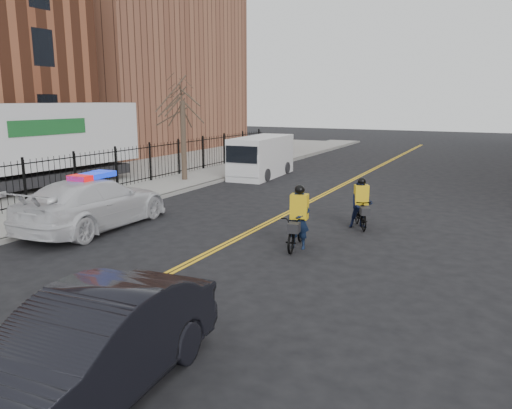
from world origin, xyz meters
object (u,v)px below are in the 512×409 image
object	(u,v)px
dark_sedan	(88,351)
cargo_van	(260,157)
semi_trailer	(12,143)
police_cruiser	(94,203)
cyclist_far	(361,208)
cyclist_near	(299,226)

from	to	relation	value
dark_sedan	cargo_van	bearing A→B (deg)	104.96
cargo_van	semi_trailer	bearing A→B (deg)	-132.76
dark_sedan	cargo_van	xyz separation A→B (m)	(-7.14, 20.01, 0.29)
police_cruiser	dark_sedan	world-z (taller)	police_cruiser
police_cruiser	dark_sedan	distance (m)	10.28
police_cruiser	cargo_van	bearing A→B (deg)	-92.97
semi_trailer	cyclist_far	bearing A→B (deg)	8.09
dark_sedan	cyclist_far	world-z (taller)	cyclist_far
dark_sedan	cyclist_far	distance (m)	11.43
cargo_van	cyclist_far	xyz separation A→B (m)	(7.97, -8.61, -0.40)
police_cruiser	cargo_van	size ratio (longest dim) A/B	1.11
cyclist_far	cargo_van	bearing A→B (deg)	105.35
dark_sedan	semi_trailer	xyz separation A→B (m)	(-14.96, 10.50, 1.51)
cyclist_near	police_cruiser	bearing A→B (deg)	177.65
dark_sedan	cyclist_far	bearing A→B (deg)	81.18
cargo_van	cyclist_near	bearing A→B (deg)	-62.47
cargo_van	cyclist_far	world-z (taller)	cargo_van
semi_trailer	cyclist_far	xyz separation A→B (m)	(15.78, 0.90, -1.62)
cargo_van	semi_trailer	distance (m)	12.37
dark_sedan	semi_trailer	size ratio (longest dim) A/B	0.36
semi_trailer	police_cruiser	bearing A→B (deg)	-16.64
police_cruiser	semi_trailer	xyz separation A→B (m)	(-7.84, 3.09, 1.44)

